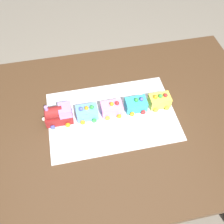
{
  "coord_description": "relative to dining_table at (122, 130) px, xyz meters",
  "views": [
    {
      "loc": [
        -0.19,
        -0.7,
        1.74
      ],
      "look_at": [
        -0.05,
        0.02,
        0.77
      ],
      "focal_mm": 41.57,
      "sensor_mm": 36.0,
      "label": 1
    }
  ],
  "objects": [
    {
      "name": "cake_car_gondola_bubblegum",
      "position": [
        -0.04,
        0.04,
        0.14
      ],
      "size": [
        0.1,
        0.08,
        0.07
      ],
      "color": "pink",
      "rests_on": "cake_board"
    },
    {
      "name": "cake_car_hopper_turquoise",
      "position": [
        0.08,
        0.04,
        0.14
      ],
      "size": [
        0.1,
        0.08,
        0.07
      ],
      "color": "#38B7C6",
      "rests_on": "cake_board"
    },
    {
      "name": "dining_table",
      "position": [
        0.0,
        0.0,
        0.0
      ],
      "size": [
        1.4,
        1.0,
        0.74
      ],
      "color": "#4C331E",
      "rests_on": "ground"
    },
    {
      "name": "cake_car_caboose_lemon",
      "position": [
        0.19,
        0.04,
        0.14
      ],
      "size": [
        0.1,
        0.08,
        0.07
      ],
      "color": "#F4E04C",
      "rests_on": "cake_board"
    },
    {
      "name": "cake_car_tanker_sky_blue",
      "position": [
        -0.16,
        0.04,
        0.14
      ],
      "size": [
        0.1,
        0.08,
        0.07
      ],
      "color": "#669EEA",
      "rests_on": "cake_board"
    },
    {
      "name": "ground_plane",
      "position": [
        0.0,
        0.0,
        -0.63
      ],
      "size": [
        8.0,
        8.0,
        0.0
      ],
      "primitive_type": "plane",
      "color": "gray"
    },
    {
      "name": "cake_board",
      "position": [
        -0.05,
        0.02,
        0.11
      ],
      "size": [
        0.6,
        0.4,
        0.0
      ],
      "primitive_type": "cube",
      "color": "silver",
      "rests_on": "dining_table"
    },
    {
      "name": "cake_locomotive",
      "position": [
        -0.29,
        0.04,
        0.16
      ],
      "size": [
        0.14,
        0.08,
        0.12
      ],
      "color": "maroon",
      "rests_on": "cake_board"
    }
  ]
}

